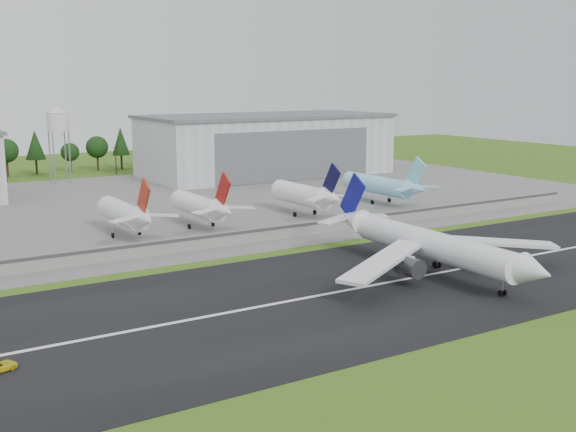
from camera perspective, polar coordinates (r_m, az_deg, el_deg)
ground at (r=128.43m, az=6.65°, el=-7.10°), size 600.00×600.00×0.00m
runway at (r=135.99m, az=4.01°, el=-6.01°), size 320.00×60.00×0.10m
runway_centerline at (r=135.97m, az=4.01°, el=-5.99°), size 220.00×1.00×0.02m
apron at (r=231.80m, az=-12.17°, el=0.74°), size 320.00×150.00×0.10m
blast_fence at (r=172.76m, az=-4.78°, el=-1.81°), size 240.00×0.61×3.50m
hangar_east at (r=302.35m, az=-1.73°, el=5.65°), size 102.00×47.00×25.20m
water_tower at (r=289.62m, az=-17.74°, el=7.30°), size 8.40×8.40×29.40m
utility_poles at (r=307.52m, az=-17.29°, el=2.89°), size 230.00×3.00×12.00m
treeline at (r=321.94m, az=-17.98°, el=3.18°), size 320.00×16.00×22.00m
main_airliner at (r=149.04m, az=11.47°, el=-2.79°), size 57.26×59.15×18.17m
parked_jet_red_a at (r=184.83m, az=-12.57°, el=0.16°), size 7.36×31.29×16.64m
parked_jet_red_b at (r=192.60m, az=-6.72°, el=0.76°), size 7.36×31.29×16.63m
parked_jet_navy at (r=208.76m, az=1.56°, el=1.66°), size 7.36×31.29×16.88m
parked_jet_skyblue at (r=231.98m, az=7.60°, el=2.41°), size 7.36×37.29×16.66m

